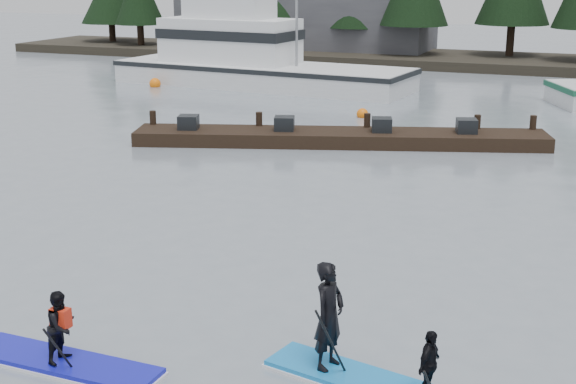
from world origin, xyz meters
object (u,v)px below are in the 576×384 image
at_px(floating_dock, 340,138).
at_px(paddleboard_solo, 63,345).
at_px(fishing_boat_large, 253,73).
at_px(paddleboard_duo, 361,348).

xyz_separation_m(floating_dock, paddleboard_solo, (1.17, -17.52, 0.14)).
bearing_deg(fishing_boat_large, paddleboard_solo, -65.70).
relative_size(fishing_boat_large, paddleboard_duo, 4.57).
bearing_deg(floating_dock, paddleboard_duo, -88.49).
height_order(fishing_boat_large, paddleboard_duo, fishing_boat_large).
bearing_deg(paddleboard_duo, floating_dock, 121.57).
bearing_deg(paddleboard_duo, fishing_boat_large, 129.37).
bearing_deg(fishing_boat_large, floating_dock, -48.39).
relative_size(paddleboard_solo, paddleboard_duo, 0.92).
height_order(floating_dock, paddleboard_solo, paddleboard_solo).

